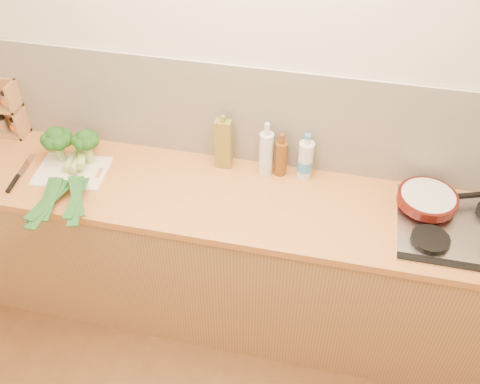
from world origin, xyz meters
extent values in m
plane|color=beige|center=(0.00, 1.50, 1.30)|extent=(3.50, 0.00, 3.50)
cube|color=silver|center=(0.00, 1.49, 1.17)|extent=(3.20, 0.02, 0.54)
cube|color=#A37844|center=(0.00, 1.20, 0.43)|extent=(3.20, 0.60, 0.86)
cube|color=#C5733A|center=(0.00, 1.20, 0.88)|extent=(3.20, 0.62, 0.04)
cube|color=silver|center=(1.02, 1.20, 0.91)|extent=(0.58, 0.50, 0.01)
cube|color=black|center=(1.02, 0.97, 0.91)|extent=(0.58, 0.04, 0.01)
cylinder|color=black|center=(0.87, 1.08, 0.93)|extent=(0.17, 0.17, 0.03)
cylinder|color=black|center=(0.87, 1.32, 0.93)|extent=(0.17, 0.17, 0.03)
cube|color=white|center=(-0.89, 1.19, 0.91)|extent=(0.38, 0.29, 0.01)
cylinder|color=#8BB066|center=(-0.97, 1.26, 0.96)|extent=(0.04, 0.04, 0.09)
sphere|color=#13380F|center=(-0.97, 1.26, 1.06)|extent=(0.10, 0.10, 0.10)
sphere|color=#13380F|center=(-0.93, 1.26, 1.04)|extent=(0.07, 0.07, 0.07)
sphere|color=#13380F|center=(-0.95, 1.30, 1.04)|extent=(0.07, 0.07, 0.07)
sphere|color=#13380F|center=(-0.98, 1.31, 1.04)|extent=(0.07, 0.07, 0.07)
sphere|color=#13380F|center=(-1.02, 1.28, 1.04)|extent=(0.07, 0.07, 0.07)
sphere|color=#13380F|center=(-1.02, 1.24, 1.04)|extent=(0.07, 0.07, 0.07)
sphere|color=#13380F|center=(-0.98, 1.22, 1.04)|extent=(0.07, 0.07, 0.07)
sphere|color=#13380F|center=(-0.95, 1.23, 1.04)|extent=(0.07, 0.07, 0.07)
cylinder|color=#8BB066|center=(-0.83, 1.28, 0.96)|extent=(0.05, 0.05, 0.10)
sphere|color=#13380F|center=(-0.83, 1.28, 1.06)|extent=(0.09, 0.09, 0.09)
sphere|color=#13380F|center=(-0.79, 1.28, 1.05)|extent=(0.06, 0.06, 0.06)
sphere|color=#13380F|center=(-0.80, 1.31, 1.05)|extent=(0.06, 0.06, 0.06)
sphere|color=#13380F|center=(-0.84, 1.32, 1.05)|extent=(0.06, 0.06, 0.06)
sphere|color=#13380F|center=(-0.86, 1.30, 1.05)|extent=(0.06, 0.06, 0.06)
sphere|color=#13380F|center=(-0.86, 1.26, 1.05)|extent=(0.06, 0.06, 0.06)
sphere|color=#13380F|center=(-0.84, 1.24, 1.05)|extent=(0.06, 0.06, 0.06)
sphere|color=#13380F|center=(-0.80, 1.25, 1.05)|extent=(0.06, 0.06, 0.06)
cylinder|color=white|center=(-0.92, 1.37, 0.93)|extent=(0.05, 0.12, 0.04)
cylinder|color=#A2C060|center=(-0.91, 1.24, 0.93)|extent=(0.05, 0.15, 0.04)
cube|color=#1A4A1B|center=(-0.89, 0.94, 0.93)|extent=(0.08, 0.30, 0.02)
cube|color=#1A4A1B|center=(-0.89, 0.92, 0.94)|extent=(0.07, 0.34, 0.01)
cube|color=#1A4A1B|center=(-0.89, 0.95, 0.94)|extent=(0.12, 0.28, 0.02)
cylinder|color=white|center=(-0.86, 1.37, 0.95)|extent=(0.04, 0.13, 0.04)
cylinder|color=#A2C060|center=(-0.86, 1.23, 0.95)|extent=(0.04, 0.16, 0.04)
cube|color=#1A4A1B|center=(-0.86, 0.92, 0.95)|extent=(0.10, 0.30, 0.02)
cube|color=#1A4A1B|center=(-0.86, 0.90, 0.95)|extent=(0.05, 0.34, 0.01)
cube|color=#1A4A1B|center=(-0.86, 0.93, 0.96)|extent=(0.10, 0.28, 0.02)
cylinder|color=white|center=(-0.89, 1.37, 0.97)|extent=(0.08, 0.13, 0.04)
cylinder|color=#A2C060|center=(-0.84, 1.24, 0.97)|extent=(0.09, 0.16, 0.04)
cube|color=#1A4A1B|center=(-0.74, 0.95, 0.97)|extent=(0.10, 0.30, 0.02)
cube|color=#1A4A1B|center=(-0.73, 0.93, 0.97)|extent=(0.17, 0.34, 0.01)
cube|color=#1A4A1B|center=(-0.74, 0.96, 0.97)|extent=(0.19, 0.26, 0.02)
cube|color=silver|center=(-1.15, 1.19, 0.90)|extent=(0.06, 0.19, 0.00)
cylinder|color=black|center=(-1.13, 1.03, 0.91)|extent=(0.04, 0.13, 0.02)
cylinder|color=#44100B|center=(0.86, 1.31, 0.96)|extent=(0.28, 0.28, 0.04)
cylinder|color=beige|center=(0.86, 1.31, 0.98)|extent=(0.25, 0.25, 0.00)
cube|color=black|center=(1.04, 1.37, 0.96)|extent=(0.14, 0.07, 0.02)
cube|color=#B57C4D|center=(-1.41, 1.47, 1.06)|extent=(0.27, 0.02, 0.33)
cube|color=#B57C4D|center=(-1.41, 1.43, 0.91)|extent=(0.27, 0.11, 0.02)
cube|color=#B57C4D|center=(-1.28, 1.43, 1.06)|extent=(0.02, 0.11, 0.33)
cylinder|color=gray|center=(-1.41, 1.43, 0.95)|extent=(0.04, 0.04, 0.08)
cylinder|color=gray|center=(-1.33, 1.43, 0.95)|extent=(0.04, 0.04, 0.08)
cylinder|color=gray|center=(-1.33, 1.43, 1.12)|extent=(0.04, 0.04, 0.08)
cube|color=olive|center=(-0.14, 1.41, 1.04)|extent=(0.08, 0.05, 0.28)
cylinder|color=olive|center=(-0.14, 1.41, 1.19)|extent=(0.02, 0.02, 0.03)
cylinder|color=silver|center=(0.07, 1.41, 1.02)|extent=(0.07, 0.07, 0.24)
cylinder|color=silver|center=(0.07, 1.41, 1.17)|extent=(0.03, 0.03, 0.06)
cylinder|color=brown|center=(0.15, 1.42, 1.00)|extent=(0.06, 0.06, 0.19)
cylinder|color=brown|center=(0.15, 1.42, 1.12)|extent=(0.03, 0.03, 0.05)
cylinder|color=silver|center=(0.27, 1.42, 1.00)|extent=(0.08, 0.08, 0.20)
cylinder|color=silver|center=(0.27, 1.42, 1.12)|extent=(0.03, 0.03, 0.03)
cylinder|color=#3885D3|center=(0.27, 1.42, 0.97)|extent=(0.08, 0.08, 0.06)
camera|label=1|loc=(0.41, -0.67, 2.64)|focal=40.00mm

